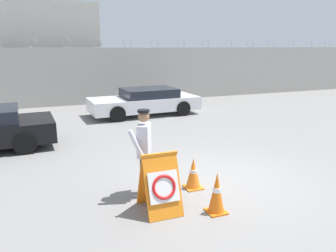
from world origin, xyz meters
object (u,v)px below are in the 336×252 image
barricade_sign (160,183)px  parked_car_rear_sedan (145,101)px  traffic_cone_near (193,173)px  traffic_cone_mid (217,193)px  security_guard (144,148)px

barricade_sign → parked_car_rear_sedan: parked_car_rear_sedan is taller
barricade_sign → traffic_cone_near: (0.99, 0.69, -0.22)m
traffic_cone_mid → parked_car_rear_sedan: 8.92m
security_guard → parked_car_rear_sedan: bearing=-170.3°
security_guard → traffic_cone_mid: (0.99, -1.19, -0.61)m
traffic_cone_near → security_guard: bearing=175.4°
barricade_sign → traffic_cone_mid: barricade_sign is taller
barricade_sign → traffic_cone_mid: bearing=-24.6°
security_guard → traffic_cone_mid: security_guard is taller
barricade_sign → security_guard: bearing=94.3°
security_guard → traffic_cone_near: (1.06, -0.09, -0.66)m
traffic_cone_mid → parked_car_rear_sedan: bearing=80.9°
traffic_cone_mid → parked_car_rear_sedan: size_ratio=0.16×
barricade_sign → parked_car_rear_sedan: 8.71m
security_guard → parked_car_rear_sedan: 7.99m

